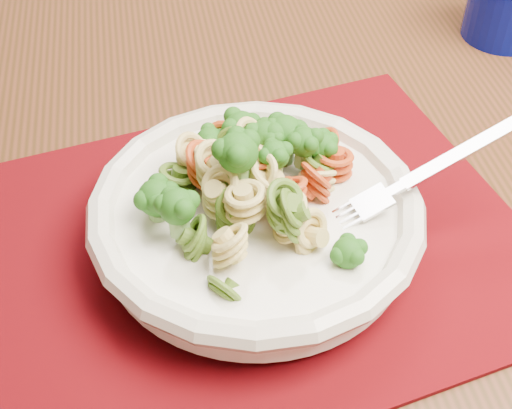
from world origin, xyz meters
name	(u,v)px	position (x,y,z in m)	size (l,w,h in m)	color
dining_table	(188,223)	(-0.43, 0.07, 0.62)	(1.58, 1.13, 0.70)	#502816
placemat	(248,244)	(-0.41, -0.06, 0.71)	(0.41, 0.32, 0.00)	#550306
pasta_bowl	(256,216)	(-0.40, -0.06, 0.74)	(0.24, 0.24, 0.05)	white
pasta_broccoli_heap	(256,198)	(-0.40, -0.06, 0.75)	(0.21, 0.21, 0.06)	#F2E277
fork	(372,202)	(-0.32, -0.08, 0.75)	(0.19, 0.02, 0.01)	silver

